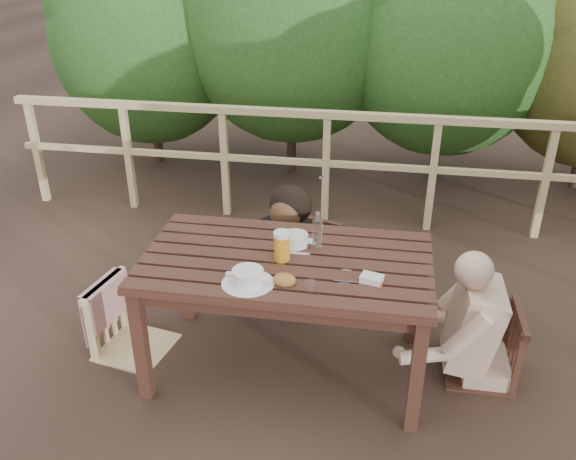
% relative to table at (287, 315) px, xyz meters
% --- Properties ---
extents(ground, '(60.00, 60.00, 0.00)m').
position_rel_table_xyz_m(ground, '(0.00, 0.00, -0.37)').
color(ground, '#453025').
rests_on(ground, ground).
extents(table, '(1.59, 0.90, 0.74)m').
position_rel_table_xyz_m(table, '(0.00, 0.00, 0.00)').
color(table, '#3B2018').
rests_on(table, ground).
extents(chair_left, '(0.49, 0.49, 0.85)m').
position_rel_table_xyz_m(chair_left, '(-0.96, -0.00, 0.06)').
color(chair_left, '#E3C688').
rests_on(chair_left, ground).
extents(chair_far, '(0.58, 0.58, 0.92)m').
position_rel_table_xyz_m(chair_far, '(-0.04, 0.87, 0.09)').
color(chair_far, '#3B2018').
rests_on(chair_far, ground).
extents(chair_right, '(0.41, 0.41, 0.83)m').
position_rel_table_xyz_m(chair_right, '(1.14, 0.14, 0.05)').
color(chair_right, '#3B2018').
rests_on(chair_right, ground).
extents(woman, '(0.72, 0.79, 1.32)m').
position_rel_table_xyz_m(woman, '(-0.04, 0.89, 0.29)').
color(woman, black).
rests_on(woman, ground).
extents(diner_right, '(0.66, 0.53, 1.32)m').
position_rel_table_xyz_m(diner_right, '(1.17, 0.14, 0.29)').
color(diner_right, '#CCA58B').
rests_on(diner_right, ground).
extents(railing, '(5.60, 0.10, 1.01)m').
position_rel_table_xyz_m(railing, '(0.00, 2.00, 0.14)').
color(railing, '#E3C688').
rests_on(railing, ground).
extents(soup_near, '(0.27, 0.27, 0.09)m').
position_rel_table_xyz_m(soup_near, '(-0.15, -0.29, 0.41)').
color(soup_near, silver).
rests_on(soup_near, table).
extents(soup_far, '(0.25, 0.25, 0.08)m').
position_rel_table_xyz_m(soup_far, '(0.02, 0.15, 0.41)').
color(soup_far, white).
rests_on(soup_far, table).
extents(bread_roll, '(0.12, 0.09, 0.07)m').
position_rel_table_xyz_m(bread_roll, '(0.03, -0.26, 0.40)').
color(bread_roll, '#A67527').
rests_on(bread_roll, table).
extents(beer_glass, '(0.09, 0.09, 0.18)m').
position_rel_table_xyz_m(beer_glass, '(-0.02, -0.01, 0.46)').
color(beer_glass, orange).
rests_on(beer_glass, table).
extents(bottle, '(0.06, 0.06, 0.25)m').
position_rel_table_xyz_m(bottle, '(0.15, 0.12, 0.49)').
color(bottle, silver).
rests_on(bottle, table).
extents(tumbler, '(0.06, 0.06, 0.07)m').
position_rel_table_xyz_m(tumbler, '(0.17, -0.30, 0.40)').
color(tumbler, silver).
rests_on(tumbler, table).
extents(butter_tub, '(0.13, 0.11, 0.05)m').
position_rel_table_xyz_m(butter_tub, '(0.47, -0.17, 0.39)').
color(butter_tub, silver).
rests_on(butter_tub, table).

